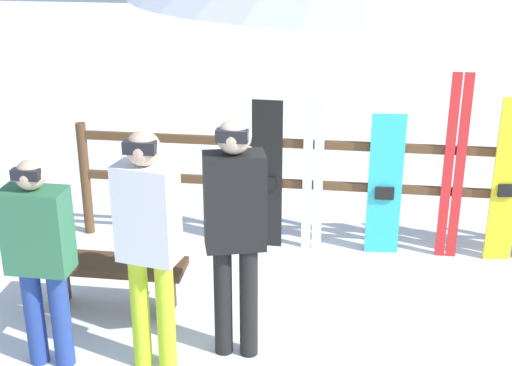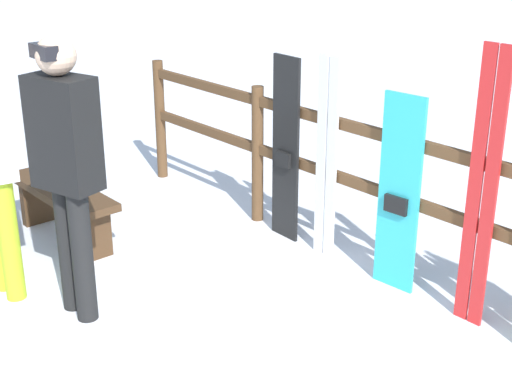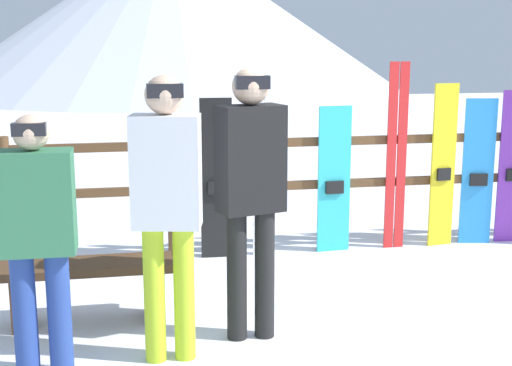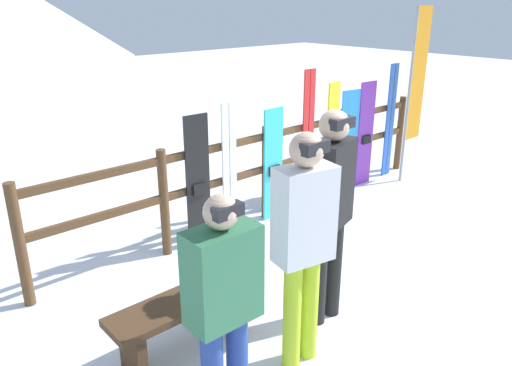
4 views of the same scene
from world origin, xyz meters
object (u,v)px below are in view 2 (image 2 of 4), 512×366
snowboard_cyan (399,195)px  person_black (66,158)px  bench (62,201)px  ski_pair_red (482,192)px  snowboard_black_stripe (285,150)px  ski_pair_white (327,159)px

snowboard_cyan → person_black: bearing=-121.4°
bench → ski_pair_red: 3.23m
snowboard_black_stripe → snowboard_cyan: size_ratio=1.07×
bench → ski_pair_red: (2.86, 1.39, 0.57)m
bench → ski_pair_white: 2.13m
ski_pair_red → snowboard_cyan: bearing=-179.7°
bench → person_black: person_black is taller
snowboard_cyan → ski_pair_red: bearing=0.3°
snowboard_cyan → ski_pair_red: ski_pair_red is taller
bench → snowboard_black_stripe: snowboard_black_stripe is taller
snowboard_black_stripe → ski_pair_white: ski_pair_white is taller
ski_pair_white → ski_pair_red: 1.30m
bench → snowboard_cyan: size_ratio=0.89×
ski_pair_white → snowboard_cyan: bearing=-0.3°
snowboard_black_stripe → snowboard_cyan: bearing=-0.0°
ski_pair_white → snowboard_cyan: ski_pair_white is taller
person_black → ski_pair_white: size_ratio=1.18×
snowboard_black_stripe → ski_pair_red: bearing=0.1°
snowboard_cyan → snowboard_black_stripe: bearing=180.0°
snowboard_black_stripe → ski_pair_white: bearing=0.4°
bench → ski_pair_white: ski_pair_white is taller
person_black → snowboard_black_stripe: (0.01, 1.85, -0.34)m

